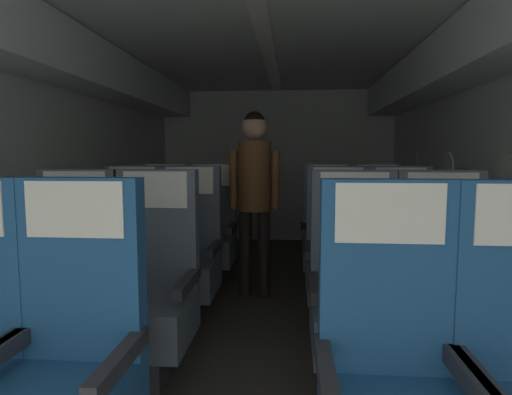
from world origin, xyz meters
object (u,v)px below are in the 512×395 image
object	(u,v)px
seat_a_right_window	(391,389)
flight_attendant	(254,184)
seat_b_right_window	(354,299)
seat_d_left_window	(163,234)
seat_c_left_window	(130,255)
seat_b_left_aisle	(152,293)
seat_b_right_aisle	(444,302)
seat_c_left_aisle	(188,257)
seat_c_right_aisle	(401,260)
seat_b_left_window	(70,291)
seat_d_left_aisle	(210,235)
seat_c_right_window	(338,259)
seat_d_right_window	(327,237)
seat_d_right_aisle	(377,237)
seat_a_left_aisle	(67,373)

from	to	relation	value
seat_a_right_window	flight_attendant	size ratio (longest dim) A/B	0.72
seat_b_right_window	seat_d_left_window	size ratio (longest dim) A/B	1.00
seat_b_right_window	seat_c_left_window	xyz separation A→B (m)	(-1.53, 0.85, 0.00)
seat_a_right_window	seat_b_left_aisle	distance (m)	1.37
seat_b_right_aisle	seat_c_left_aisle	xyz separation A→B (m)	(-1.53, 0.83, 0.00)
seat_c_left_window	seat_c_right_aisle	distance (m)	1.98
seat_c_left_aisle	flight_attendant	world-z (taller)	flight_attendant
seat_a_right_window	seat_d_left_window	bearing A→B (deg)	120.87
seat_b_left_window	seat_c_left_window	distance (m)	0.86
seat_c_left_window	seat_d_left_aisle	bearing A→B (deg)	61.50
seat_d_left_window	seat_a_right_window	bearing A→B (deg)	-59.13
seat_c_right_window	seat_d_right_window	xyz separation A→B (m)	(-0.01, 0.84, 0.00)
seat_b_left_window	seat_c_left_aisle	bearing A→B (deg)	61.85
seat_c_right_window	flight_attendant	size ratio (longest dim) A/B	0.72
seat_a_right_window	seat_b_left_aisle	xyz separation A→B (m)	(-1.07, 0.86, 0.00)
seat_c_left_aisle	flight_attendant	bearing A→B (deg)	54.93
seat_b_left_aisle	seat_d_right_aisle	world-z (taller)	same
seat_c_right_window	seat_d_right_aisle	xyz separation A→B (m)	(0.44, 0.85, 0.00)
seat_a_left_aisle	seat_c_left_aisle	xyz separation A→B (m)	(0.01, 1.68, 0.00)
seat_b_right_aisle	seat_c_right_aisle	size ratio (longest dim) A/B	1.00
seat_b_right_window	seat_c_left_window	size ratio (longest dim) A/B	1.00
seat_a_left_aisle	seat_d_left_window	world-z (taller)	same
seat_a_left_aisle	seat_d_right_window	bearing A→B (deg)	66.81
seat_b_left_aisle	seat_b_left_window	bearing A→B (deg)	-178.84
seat_b_left_aisle	flight_attendant	distance (m)	1.59
seat_a_right_window	seat_c_left_aisle	world-z (taller)	same
seat_d_left_aisle	seat_c_right_aisle	bearing A→B (deg)	-28.67
seat_b_right_window	seat_c_right_aisle	xyz separation A→B (m)	(0.45, 0.85, 0.00)
seat_a_right_window	seat_c_left_aisle	size ratio (longest dim) A/B	1.00
seat_b_left_window	seat_c_left_window	size ratio (longest dim) A/B	1.00
seat_c_left_aisle	seat_d_left_window	xyz separation A→B (m)	(-0.45, 0.87, 0.00)
seat_b_right_aisle	seat_d_right_window	bearing A→B (deg)	105.05
seat_a_right_window	seat_d_right_aisle	world-z (taller)	same
seat_c_right_aisle	flight_attendant	distance (m)	1.34
seat_b_left_window	seat_d_right_aisle	size ratio (longest dim) A/B	1.00
flight_attendant	seat_d_right_window	bearing A→B (deg)	-159.46
seat_b_left_aisle	flight_attendant	world-z (taller)	flight_attendant
seat_d_left_window	seat_c_right_window	bearing A→B (deg)	-28.88
seat_d_left_aisle	seat_b_right_aisle	bearing A→B (deg)	-47.88
seat_b_left_aisle	seat_d_left_aisle	bearing A→B (deg)	90.14
seat_b_left_window	flight_attendant	bearing A→B (deg)	58.77
seat_d_right_aisle	seat_c_right_window	bearing A→B (deg)	-117.15
seat_b_left_window	seat_b_right_aisle	xyz separation A→B (m)	(1.98, 0.00, 0.00)
seat_d_left_window	seat_d_left_aisle	size ratio (longest dim) A/B	1.00
seat_b_left_window	seat_a_left_aisle	bearing A→B (deg)	-62.36
seat_b_left_aisle	seat_d_left_window	xyz separation A→B (m)	(-0.46, 1.69, 0.00)
seat_c_right_aisle	seat_d_right_window	bearing A→B (deg)	118.54
seat_b_right_aisle	seat_c_left_aisle	size ratio (longest dim) A/B	1.00
seat_b_right_aisle	seat_d_left_window	size ratio (longest dim) A/B	1.00
seat_b_right_window	seat_c_right_aisle	world-z (taller)	same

